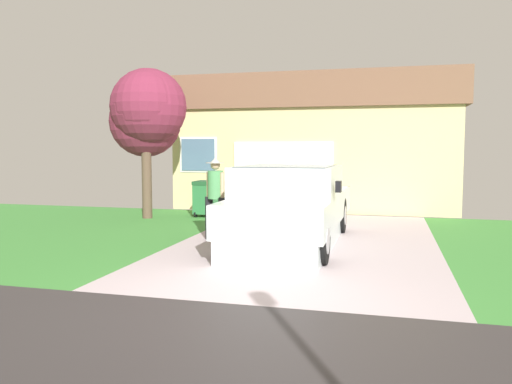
% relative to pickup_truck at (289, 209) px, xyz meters
% --- Properties ---
extents(ground, '(29.20, 18.60, 0.18)m').
position_rel_pickup_truck_xyz_m(ground, '(0.32, -5.91, -0.74)').
color(ground, '#BBAAAF').
extents(pickup_truck, '(2.10, 5.34, 1.62)m').
position_rel_pickup_truck_xyz_m(pickup_truck, '(0.00, 0.00, 0.00)').
color(pickup_truck, silver).
rests_on(pickup_truck, ground).
extents(person_with_hat, '(0.51, 0.40, 1.76)m').
position_rel_pickup_truck_xyz_m(person_with_hat, '(-1.63, 0.15, 0.23)').
color(person_with_hat, black).
rests_on(person_with_hat, ground).
extents(handbag, '(0.38, 0.14, 0.44)m').
position_rel_pickup_truck_xyz_m(handbag, '(-1.43, -0.14, -0.60)').
color(handbag, beige).
rests_on(handbag, ground).
extents(house_with_garage, '(9.08, 6.44, 4.23)m').
position_rel_pickup_truck_xyz_m(house_with_garage, '(-0.43, 8.19, 1.42)').
color(house_with_garage, '#CFBE84').
rests_on(house_with_garage, ground).
extents(front_yard_tree, '(2.32, 2.42, 4.14)m').
position_rel_pickup_truck_xyz_m(front_yard_tree, '(-4.60, 2.98, 2.24)').
color(front_yard_tree, brown).
rests_on(front_yard_tree, ground).
extents(wheeled_trash_bin, '(0.60, 0.72, 1.02)m').
position_rel_pickup_truck_xyz_m(wheeled_trash_bin, '(-3.13, 3.66, -0.18)').
color(wheeled_trash_bin, '#286B38').
rests_on(wheeled_trash_bin, ground).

